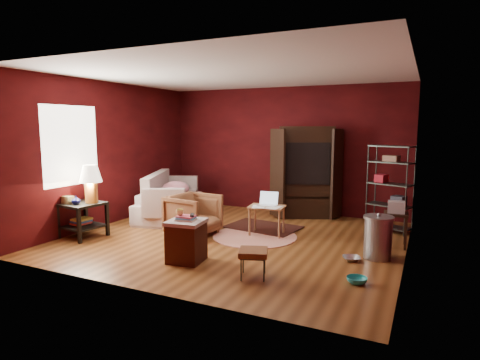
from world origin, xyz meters
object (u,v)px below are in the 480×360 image
object	(u,v)px
hamper	(186,240)
tv_armoire	(306,170)
sofa	(169,199)
wire_shelving	(391,185)
laptop_desk	(267,209)
armchair	(193,213)
side_table	(87,194)

from	to	relation	value
hamper	tv_armoire	size ratio (longest dim) A/B	0.36
sofa	wire_shelving	size ratio (longest dim) A/B	1.27
wire_shelving	laptop_desk	bearing A→B (deg)	-126.64
hamper	laptop_desk	xyz separation A→B (m)	(0.53, 1.81, 0.16)
sofa	laptop_desk	bearing A→B (deg)	-111.56
sofa	armchair	xyz separation A→B (m)	(1.21, -0.97, 0.01)
sofa	wire_shelving	bearing A→B (deg)	-91.10
armchair	wire_shelving	bearing A→B (deg)	-54.11
armchair	side_table	bearing A→B (deg)	125.90
tv_armoire	wire_shelving	size ratio (longest dim) A/B	1.21
hamper	wire_shelving	world-z (taller)	wire_shelving
armchair	hamper	xyz separation A→B (m)	(0.67, -1.27, -0.09)
tv_armoire	wire_shelving	bearing A→B (deg)	-38.44
hamper	wire_shelving	xyz separation A→B (m)	(2.48, 3.03, 0.56)
hamper	wire_shelving	distance (m)	3.96
hamper	laptop_desk	world-z (taller)	laptop_desk
side_table	tv_armoire	bearing A→B (deg)	46.71
sofa	tv_armoire	size ratio (longest dim) A/B	1.05
laptop_desk	hamper	bearing A→B (deg)	-113.00
armchair	side_table	xyz separation A→B (m)	(-1.61, -0.91, 0.36)
side_table	tv_armoire	xyz separation A→B (m)	(3.01, 3.19, 0.24)
side_table	laptop_desk	world-z (taller)	side_table
sofa	armchair	size ratio (longest dim) A/B	2.51
sofa	hamper	bearing A→B (deg)	-151.52
wire_shelving	tv_armoire	bearing A→B (deg)	-175.20
side_table	armchair	bearing A→B (deg)	29.34
side_table	wire_shelving	bearing A→B (deg)	29.33
sofa	laptop_desk	world-z (taller)	sofa
tv_armoire	armchair	bearing A→B (deg)	-143.37
laptop_desk	tv_armoire	size ratio (longest dim) A/B	0.40
laptop_desk	tv_armoire	world-z (taller)	tv_armoire
sofa	tv_armoire	xyz separation A→B (m)	(2.60, 1.31, 0.61)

